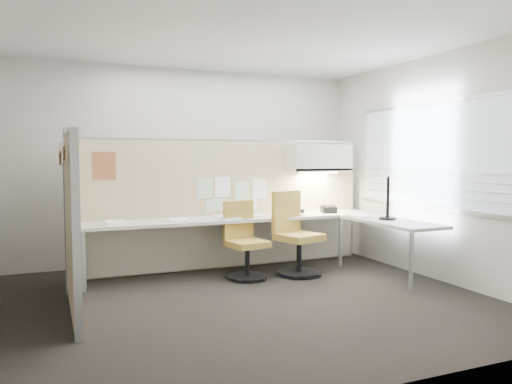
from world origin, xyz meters
name	(u,v)px	position (x,y,z in m)	size (l,w,h in m)	color
floor	(226,303)	(0.00, 0.00, -0.01)	(5.50, 4.50, 0.01)	black
ceiling	(225,31)	(0.00, 0.00, 2.80)	(5.50, 4.50, 0.01)	white
wall_back	(175,166)	(0.00, 2.25, 1.40)	(5.50, 0.02, 2.80)	beige
wall_front	(345,178)	(0.00, -2.25, 1.40)	(5.50, 0.02, 2.80)	beige
wall_right	(434,167)	(2.75, 0.00, 1.40)	(0.02, 4.50, 2.80)	beige
window_pane	(433,155)	(2.73, 0.00, 1.55)	(0.01, 2.80, 1.30)	#ABB8C7
partition_back	(225,204)	(0.55, 1.60, 0.88)	(4.10, 0.06, 1.75)	#C1B286
partition_left	(71,221)	(-1.50, 0.50, 0.88)	(0.06, 2.20, 1.75)	#C1B286
desk	(264,227)	(0.93, 1.13, 0.60)	(4.00, 2.07, 0.73)	beige
overhead_bin	(319,158)	(1.90, 1.39, 1.51)	(0.90, 0.36, 0.38)	beige
task_light_strip	(319,173)	(1.90, 1.39, 1.30)	(0.60, 0.06, 0.02)	#FFEABF
pinned_papers	(231,193)	(0.63, 1.57, 1.03)	(1.01, 0.00, 0.47)	#8CBF8C
poster	(104,166)	(-1.05, 1.57, 1.42)	(0.28, 0.00, 0.35)	#DB5C1B
chair_left	(244,243)	(0.57, 0.92, 0.45)	(0.52, 0.54, 0.96)	black
chair_right	(295,236)	(1.25, 0.86, 0.50)	(0.63, 0.64, 1.06)	black
monitor	(388,195)	(2.30, 0.31, 1.05)	(0.34, 0.44, 0.55)	black
phone	(328,209)	(2.00, 1.27, 0.78)	(0.25, 0.23, 0.12)	black
stapler	(283,212)	(1.35, 1.43, 0.76)	(0.14, 0.04, 0.05)	black
tape_dispenser	(300,211)	(1.58, 1.33, 0.76)	(0.10, 0.06, 0.06)	black
coat_hook	(63,171)	(-1.58, -0.27, 1.41)	(0.18, 0.48, 1.44)	silver
paper_stack_0	(116,223)	(-0.97, 1.23, 0.75)	(0.23, 0.30, 0.03)	white
paper_stack_1	(179,220)	(-0.19, 1.24, 0.74)	(0.23, 0.30, 0.02)	white
paper_stack_2	(226,217)	(0.41, 1.20, 0.75)	(0.23, 0.30, 0.04)	white
paper_stack_3	(252,215)	(0.84, 1.35, 0.74)	(0.23, 0.30, 0.01)	white
paper_stack_4	(292,214)	(1.38, 1.22, 0.74)	(0.23, 0.30, 0.03)	white
paper_stack_5	(360,216)	(2.14, 0.69, 0.74)	(0.23, 0.30, 0.02)	white
paper_stack_6	(228,218)	(0.42, 1.15, 0.75)	(0.23, 0.30, 0.03)	white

